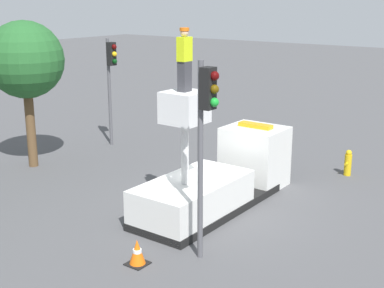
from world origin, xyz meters
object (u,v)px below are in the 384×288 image
Objects in this scene: traffic_light_across at (111,71)px; fire_hydrant at (348,163)px; traffic_light_pole at (205,122)px; tree_right_bg at (25,61)px; bucket_truck at (219,179)px; worker at (185,60)px; traffic_cone_rear at (137,253)px.

traffic_light_across is 4.82× the size of fire_hydrant.
traffic_light_pole is 1.06× the size of traffic_light_across.
bucket_truck is at bearing -83.12° from tree_right_bg.
worker reaches higher than traffic_light_across.
worker is (-1.80, 0.00, 3.95)m from bucket_truck.
traffic_cone_rear is at bearing -172.33° from bucket_truck.
fire_hydrant is at bearing -78.07° from traffic_light_across.
traffic_cone_rear is at bearing -167.52° from worker.
traffic_light_pole is (-3.34, -1.79, 2.72)m from bucket_truck.
fire_hydrant is 1.48× the size of traffic_cone_rear.
traffic_light_pole is 11.60m from traffic_light_across.
worker is at bearing 162.09° from fire_hydrant.
fire_hydrant is (8.64, -0.51, -3.10)m from traffic_light_pole.
bucket_truck is at bearing 7.67° from traffic_cone_rear.
traffic_light_pole reaches higher than fire_hydrant.
traffic_light_pole is 9.19m from fire_hydrant.
bucket_truck reaches higher than traffic_cone_rear.
worker is 5.34m from traffic_cone_rear.
bucket_truck is 3.73× the size of worker.
bucket_truck is 8.80m from traffic_light_across.
fire_hydrant is at bearing -17.91° from worker.
bucket_truck is at bearing 0.00° from worker.
worker reaches higher than traffic_light_pole.
tree_right_bg is (-4.15, 0.36, 0.79)m from traffic_light_across.
traffic_light_across is 7.15× the size of traffic_cone_rear.
fire_hydrant is at bearing -23.42° from bucket_truck.
tree_right_bg is (0.82, 8.18, -0.65)m from worker.
bucket_truck is 1.37× the size of traffic_light_across.
traffic_light_pole is at bearing 176.65° from fire_hydrant.
traffic_light_pole is 0.89× the size of tree_right_bg.
worker is 9.37m from traffic_light_across.
bucket_truck is at bearing -112.04° from traffic_light_across.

